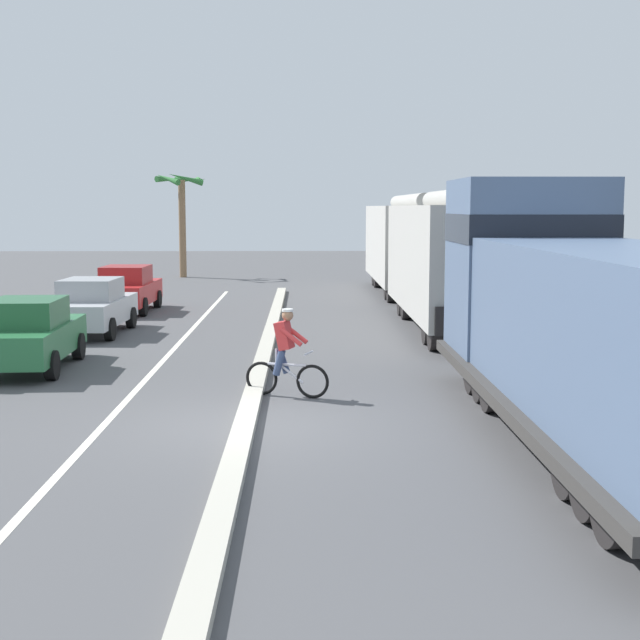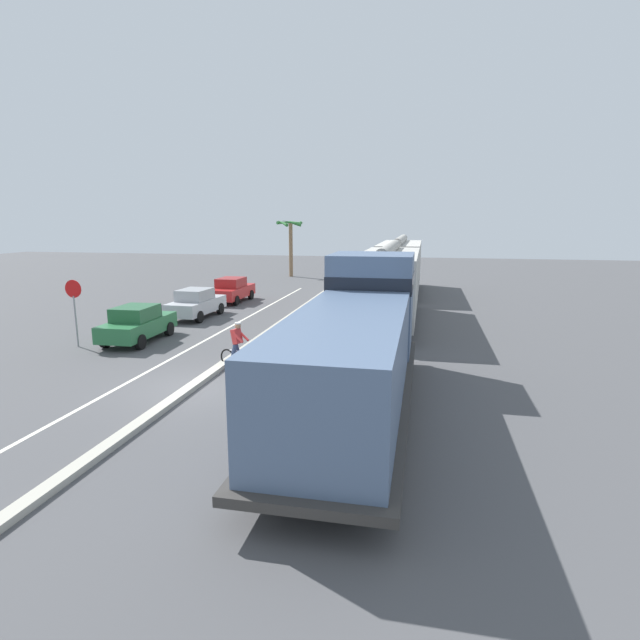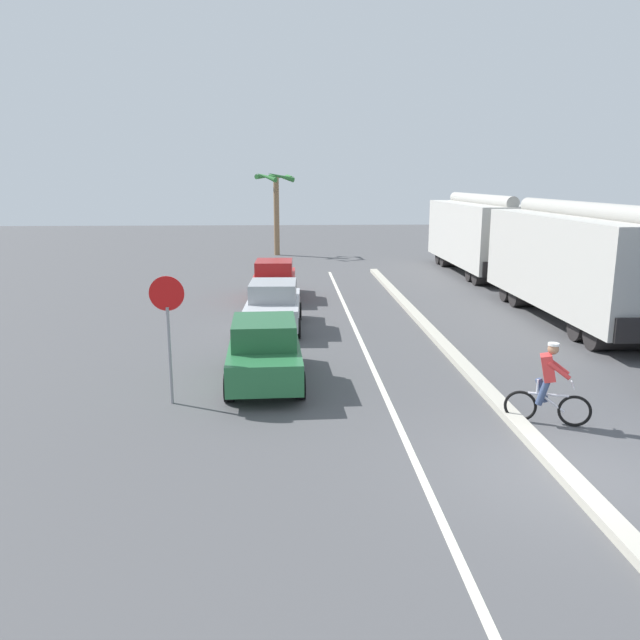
{
  "view_description": "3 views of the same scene",
  "coord_description": "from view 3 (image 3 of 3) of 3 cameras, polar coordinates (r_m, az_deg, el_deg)",
  "views": [
    {
      "loc": [
        0.99,
        -14.66,
        3.65
      ],
      "look_at": [
        1.31,
        3.59,
        1.33
      ],
      "focal_mm": 50.0,
      "sensor_mm": 36.0,
      "label": 1
    },
    {
      "loc": [
        7.16,
        -14.3,
        5.33
      ],
      "look_at": [
        3.55,
        2.96,
        1.8
      ],
      "focal_mm": 28.0,
      "sensor_mm": 36.0,
      "label": 2
    },
    {
      "loc": [
        -4.61,
        -9.49,
        4.9
      ],
      "look_at": [
        -3.75,
        7.47,
        1.07
      ],
      "focal_mm": 35.0,
      "sensor_mm": 36.0,
      "label": 3
    }
  ],
  "objects": [
    {
      "name": "parked_car_green",
      "position": [
        15.33,
        -5.1,
        -2.8
      ],
      "size": [
        1.95,
        4.26,
        1.62
      ],
      "color": "#286B3D",
      "rests_on": "ground"
    },
    {
      "name": "hopper_car_middle",
      "position": [
        34.25,
        14.24,
        7.59
      ],
      "size": [
        2.9,
        10.6,
        4.18
      ],
      "color": "beige",
      "rests_on": "ground"
    },
    {
      "name": "ground_plane",
      "position": [
        11.63,
        21.35,
        -13.15
      ],
      "size": [
        120.0,
        120.0,
        0.0
      ],
      "primitive_type": "plane",
      "color": "#4C4C4F"
    },
    {
      "name": "median_curb",
      "position": [
        16.86,
        13.14,
        -4.25
      ],
      "size": [
        0.36,
        36.0,
        0.16
      ],
      "primitive_type": "cube",
      "color": "#B2AD9E",
      "rests_on": "ground"
    },
    {
      "name": "parked_car_red",
      "position": [
        26.29,
        -4.2,
        3.74
      ],
      "size": [
        1.9,
        4.23,
        1.62
      ],
      "color": "red",
      "rests_on": "ground"
    },
    {
      "name": "parked_car_silver",
      "position": [
        20.85,
        -4.27,
        1.38
      ],
      "size": [
        1.93,
        4.25,
        1.62
      ],
      "color": "#B7BABF",
      "rests_on": "ground"
    },
    {
      "name": "stop_sign",
      "position": [
        13.96,
        -13.75,
        0.44
      ],
      "size": [
        0.76,
        0.08,
        2.88
      ],
      "color": "gray",
      "rests_on": "ground"
    },
    {
      "name": "lane_stripe",
      "position": [
        16.39,
        5.0,
        -4.72
      ],
      "size": [
        0.14,
        36.0,
        0.01
      ],
      "primitive_type": "cube",
      "color": "silver",
      "rests_on": "ground"
    },
    {
      "name": "cyclist",
      "position": [
        13.53,
        20.13,
        -5.66
      ],
      "size": [
        1.63,
        0.69,
        1.71
      ],
      "color": "black",
      "rests_on": "ground"
    },
    {
      "name": "hopper_car_lead",
      "position": [
        23.46,
        22.47,
        4.83
      ],
      "size": [
        2.9,
        10.6,
        4.18
      ],
      "color": "#B7B4AC",
      "rests_on": "ground"
    },
    {
      "name": "palm_tree_near",
      "position": [
        41.58,
        -3.99,
        11.48
      ],
      "size": [
        2.64,
        2.76,
        5.47
      ],
      "color": "#846647",
      "rests_on": "ground"
    }
  ]
}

